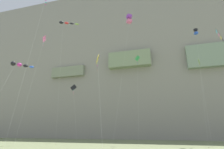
{
  "coord_description": "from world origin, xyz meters",
  "views": [
    {
      "loc": [
        10.59,
        -11.72,
        3.37
      ],
      "look_at": [
        1.68,
        20.29,
        13.71
      ],
      "focal_mm": 28.45,
      "sensor_mm": 36.0,
      "label": 1
    }
  ],
  "objects_px": {
    "kite_box_far_left": "(129,19)",
    "kite_box_front_field": "(196,32)",
    "kite_diamond_upper_right": "(137,60)",
    "kite_windsock_low_center": "(66,23)",
    "kite_diamond_low_left": "(200,67)",
    "kite_diamond_high_right": "(98,61)",
    "kite_diamond_low_right": "(74,89)",
    "kite_banner_far_right": "(222,42)",
    "kite_diamond_mid_center": "(43,42)",
    "kite_windsock_upper_mid": "(19,65)"
  },
  "relations": [
    {
      "from": "kite_windsock_low_center",
      "to": "kite_box_front_field",
      "type": "xyz_separation_m",
      "value": [
        36.08,
        4.56,
        -6.15
      ]
    },
    {
      "from": "kite_diamond_upper_right",
      "to": "kite_windsock_low_center",
      "type": "xyz_separation_m",
      "value": [
        -20.71,
        -2.07,
        13.44
      ]
    },
    {
      "from": "kite_box_far_left",
      "to": "kite_windsock_low_center",
      "type": "relative_size",
      "value": 0.91
    },
    {
      "from": "kite_diamond_upper_right",
      "to": "kite_diamond_mid_center",
      "type": "xyz_separation_m",
      "value": [
        -18.78,
        -13.45,
        1.13
      ]
    },
    {
      "from": "kite_windsock_upper_mid",
      "to": "kite_diamond_low_right",
      "type": "bearing_deg",
      "value": 83.49
    },
    {
      "from": "kite_diamond_low_right",
      "to": "kite_diamond_low_left",
      "type": "bearing_deg",
      "value": -2.67
    },
    {
      "from": "kite_banner_far_right",
      "to": "kite_diamond_low_left",
      "type": "relative_size",
      "value": 0.9
    },
    {
      "from": "kite_diamond_upper_right",
      "to": "kite_diamond_high_right",
      "type": "xyz_separation_m",
      "value": [
        -4.28,
        -17.99,
        -6.66
      ]
    },
    {
      "from": "kite_diamond_low_right",
      "to": "kite_diamond_mid_center",
      "type": "height_order",
      "value": "kite_diamond_mid_center"
    },
    {
      "from": "kite_box_far_left",
      "to": "kite_diamond_upper_right",
      "type": "xyz_separation_m",
      "value": [
        1.09,
        4.56,
        -9.58
      ]
    },
    {
      "from": "kite_windsock_low_center",
      "to": "kite_diamond_low_left",
      "type": "bearing_deg",
      "value": 4.89
    },
    {
      "from": "kite_diamond_high_right",
      "to": "kite_diamond_low_right",
      "type": "bearing_deg",
      "value": 126.03
    },
    {
      "from": "kite_banner_far_right",
      "to": "kite_diamond_upper_right",
      "type": "relative_size",
      "value": 0.8
    },
    {
      "from": "kite_diamond_low_right",
      "to": "kite_box_front_field",
      "type": "bearing_deg",
      "value": -0.07
    },
    {
      "from": "kite_diamond_mid_center",
      "to": "kite_windsock_low_center",
      "type": "xyz_separation_m",
      "value": [
        -1.93,
        11.39,
        12.31
      ]
    },
    {
      "from": "kite_diamond_mid_center",
      "to": "kite_windsock_upper_mid",
      "type": "relative_size",
      "value": 1.46
    },
    {
      "from": "kite_diamond_low_right",
      "to": "kite_diamond_high_right",
      "type": "xyz_separation_m",
      "value": [
        14.94,
        -20.53,
        -0.66
      ]
    },
    {
      "from": "kite_diamond_low_left",
      "to": "kite_windsock_upper_mid",
      "type": "distance_m",
      "value": 40.1
    },
    {
      "from": "kite_windsock_low_center",
      "to": "kite_box_front_field",
      "type": "height_order",
      "value": "kite_windsock_low_center"
    },
    {
      "from": "kite_box_far_left",
      "to": "kite_box_front_field",
      "type": "bearing_deg",
      "value": 23.2
    },
    {
      "from": "kite_box_far_left",
      "to": "kite_diamond_high_right",
      "type": "bearing_deg",
      "value": -103.36
    },
    {
      "from": "kite_diamond_low_right",
      "to": "kite_diamond_low_left",
      "type": "xyz_separation_m",
      "value": [
        33.88,
        -1.58,
        2.92
      ]
    },
    {
      "from": "kite_box_front_field",
      "to": "kite_windsock_upper_mid",
      "type": "bearing_deg",
      "value": -152.69
    },
    {
      "from": "kite_windsock_low_center",
      "to": "kite_box_front_field",
      "type": "relative_size",
      "value": 1.2
    },
    {
      "from": "kite_banner_far_right",
      "to": "kite_diamond_upper_right",
      "type": "height_order",
      "value": "kite_diamond_upper_right"
    },
    {
      "from": "kite_diamond_mid_center",
      "to": "kite_diamond_upper_right",
      "type": "bearing_deg",
      "value": 35.61
    },
    {
      "from": "kite_diamond_low_left",
      "to": "kite_diamond_high_right",
      "type": "bearing_deg",
      "value": -134.99
    },
    {
      "from": "kite_diamond_mid_center",
      "to": "kite_box_front_field",
      "type": "height_order",
      "value": "kite_box_front_field"
    },
    {
      "from": "kite_banner_far_right",
      "to": "kite_diamond_high_right",
      "type": "distance_m",
      "value": 20.25
    },
    {
      "from": "kite_box_far_left",
      "to": "kite_diamond_mid_center",
      "type": "xyz_separation_m",
      "value": [
        -17.69,
        -8.89,
        -8.46
      ]
    },
    {
      "from": "kite_diamond_low_right",
      "to": "kite_diamond_upper_right",
      "type": "height_order",
      "value": "kite_diamond_upper_right"
    },
    {
      "from": "kite_box_front_field",
      "to": "kite_diamond_mid_center",
      "type": "bearing_deg",
      "value": -154.97
    },
    {
      "from": "kite_diamond_low_right",
      "to": "kite_box_front_field",
      "type": "xyz_separation_m",
      "value": [
        34.59,
        -0.04,
        13.28
      ]
    },
    {
      "from": "kite_diamond_low_right",
      "to": "kite_diamond_upper_right",
      "type": "distance_m",
      "value": 20.29
    },
    {
      "from": "kite_diamond_mid_center",
      "to": "kite_diamond_low_right",
      "type": "bearing_deg",
      "value": 91.54
    },
    {
      "from": "kite_diamond_low_left",
      "to": "kite_windsock_upper_mid",
      "type": "xyz_separation_m",
      "value": [
        -36.05,
        -17.45,
        -1.99
      ]
    },
    {
      "from": "kite_diamond_low_left",
      "to": "kite_windsock_upper_mid",
      "type": "relative_size",
      "value": 1.22
    },
    {
      "from": "kite_diamond_upper_right",
      "to": "kite_windsock_low_center",
      "type": "distance_m",
      "value": 24.77
    },
    {
      "from": "kite_diamond_low_left",
      "to": "kite_diamond_high_right",
      "type": "xyz_separation_m",
      "value": [
        -18.94,
        -18.95,
        -3.58
      ]
    },
    {
      "from": "kite_windsock_upper_mid",
      "to": "kite_box_front_field",
      "type": "distance_m",
      "value": 43.18
    },
    {
      "from": "kite_box_far_left",
      "to": "kite_diamond_low_left",
      "type": "xyz_separation_m",
      "value": [
        15.76,
        5.52,
        -12.67
      ]
    },
    {
      "from": "kite_diamond_low_right",
      "to": "kite_diamond_low_left",
      "type": "height_order",
      "value": "kite_diamond_low_left"
    },
    {
      "from": "kite_banner_far_right",
      "to": "kite_diamond_mid_center",
      "type": "bearing_deg",
      "value": 179.43
    },
    {
      "from": "kite_diamond_low_right",
      "to": "kite_diamond_mid_center",
      "type": "bearing_deg",
      "value": -88.46
    },
    {
      "from": "kite_box_far_left",
      "to": "kite_diamond_upper_right",
      "type": "distance_m",
      "value": 10.67
    },
    {
      "from": "kite_banner_far_right",
      "to": "kite_diamond_low_left",
      "type": "xyz_separation_m",
      "value": [
        -0.66,
        14.75,
        0.75
      ]
    },
    {
      "from": "kite_windsock_upper_mid",
      "to": "kite_diamond_high_right",
      "type": "distance_m",
      "value": 17.25
    },
    {
      "from": "kite_box_far_left",
      "to": "kite_windsock_upper_mid",
      "type": "xyz_separation_m",
      "value": [
        -20.3,
        -11.93,
        -14.66
      ]
    },
    {
      "from": "kite_box_far_left",
      "to": "kite_box_front_field",
      "type": "xyz_separation_m",
      "value": [
        16.46,
        7.06,
        -2.3
      ]
    },
    {
      "from": "kite_diamond_low_right",
      "to": "kite_windsock_low_center",
      "type": "bearing_deg",
      "value": -108.02
    }
  ]
}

